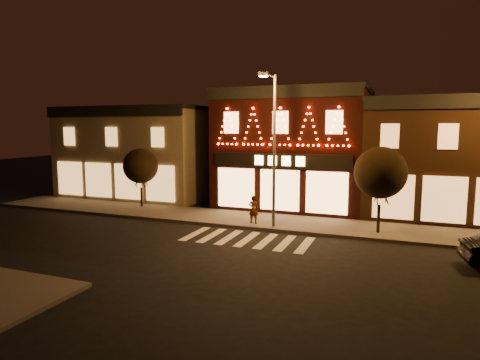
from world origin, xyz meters
The scene contains 9 objects.
ground centered at (0.00, 0.00, 0.00)m, with size 120.00×120.00×0.00m, color black.
sidewalk_far centered at (2.00, 8.00, 0.07)m, with size 44.00×4.00×0.15m, color #47423D.
building_left centered at (-13.00, 13.99, 3.66)m, with size 12.20×8.28×7.30m.
building_pulp centered at (0.00, 13.98, 4.16)m, with size 10.20×8.34×8.30m.
building_right_a centered at (9.50, 13.99, 3.76)m, with size 9.20×8.28×7.50m.
streetlamp_mid centered at (0.60, 6.35, 5.06)m, with size 0.54×1.92×8.37m.
tree_left centered at (-9.79, 8.94, 3.01)m, with size 2.44×2.44×4.08m.
tree_right centered at (6.19, 7.29, 3.34)m, with size 2.73×2.73×4.56m.
pedestrian centered at (-0.67, 6.86, 0.97)m, with size 0.60×0.39×1.64m, color gray.
Camera 1 is at (7.16, -15.37, 5.69)m, focal length 31.00 mm.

